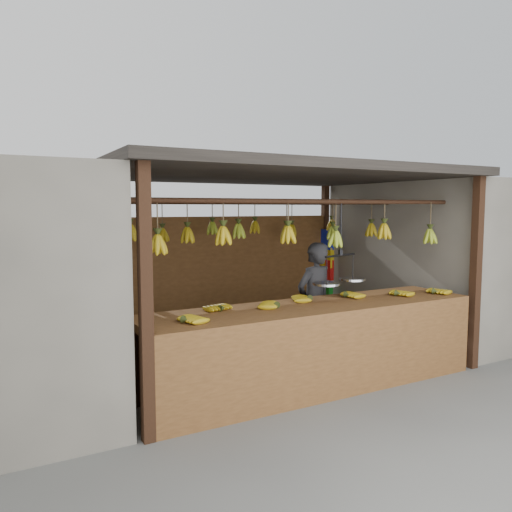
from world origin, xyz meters
TOP-DOWN VIEW (x-y plane):
  - ground at (0.00, 0.00)m, footprint 80.00×80.00m
  - stall at (0.00, 0.33)m, footprint 4.30×3.30m
  - neighbor_right at (3.60, 0.00)m, footprint 3.00×3.00m
  - counter at (-0.07, -1.24)m, footprint 3.82×0.87m
  - hanging_bananas at (-0.01, 0.01)m, footprint 3.64×2.24m
  - balance_scale at (0.37, -1.00)m, footprint 0.78×0.44m
  - vendor at (0.49, -0.33)m, footprint 0.61×0.46m
  - bag_bundles at (1.94, 1.35)m, footprint 0.08×0.26m

SIDE VIEW (x-z plane):
  - ground at x=0.00m, z-range 0.00..0.00m
  - counter at x=-0.07m, z-range 0.24..1.20m
  - vendor at x=0.49m, z-range 0.00..1.50m
  - bag_bundles at x=1.94m, z-range 0.37..1.59m
  - balance_scale at x=0.37m, z-range 0.69..1.60m
  - neighbor_right at x=3.60m, z-range 0.00..2.30m
  - hanging_bananas at x=-0.01m, z-range 1.44..1.80m
  - stall at x=0.00m, z-range 0.77..3.17m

